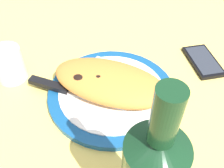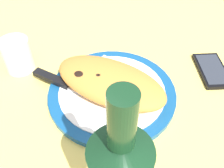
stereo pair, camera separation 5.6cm
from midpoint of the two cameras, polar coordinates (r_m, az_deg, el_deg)
name	(u,v)px [view 1 (the left image)]	position (r cm, az deg, el deg)	size (l,w,h in cm)	color
ground_plane	(112,99)	(60.04, -2.68, -3.62)	(150.00, 150.00, 3.00)	#EACC60
plate	(112,93)	(58.30, -2.76, -2.13)	(29.32, 29.32, 1.72)	navy
calzone	(110,81)	(56.28, -3.21, 0.59)	(28.40, 17.98, 4.89)	orange
fork	(116,67)	(63.02, -1.58, 3.81)	(15.64, 2.35, 0.40)	silver
knife	(63,89)	(58.87, -13.79, -1.20)	(24.62, 6.47, 1.20)	silver
smartphone	(203,61)	(69.97, 17.72, 4.83)	(13.43, 13.66, 1.16)	black
water_glass	(9,66)	(66.50, -24.41, 3.57)	(7.08, 7.08, 8.41)	silver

